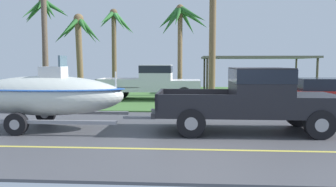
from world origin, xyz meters
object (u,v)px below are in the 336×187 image
at_px(pickup_truck_towing, 257,97).
at_px(carport_awning, 256,58).
at_px(palm_tree_near_right, 115,30).
at_px(palm_tree_far_right, 44,18).
at_px(parked_sedan_near, 331,95).
at_px(boat_on_trailer, 46,95).
at_px(parked_pickup_background, 156,81).
at_px(utility_pole, 44,22).
at_px(palm_tree_near_left, 78,35).
at_px(palm_tree_far_left, 181,24).

distance_m(pickup_truck_towing, carport_awning, 13.63).
xyz_separation_m(carport_awning, palm_tree_near_right, (-9.80, 0.14, 2.00)).
bearing_deg(palm_tree_far_right, carport_awning, 7.75).
distance_m(palm_tree_near_right, palm_tree_far_right, 4.77).
height_order(parked_sedan_near, palm_tree_near_right, palm_tree_near_right).
height_order(parked_sedan_near, palm_tree_far_right, palm_tree_far_right).
bearing_deg(pickup_truck_towing, boat_on_trailer, 180.00).
bearing_deg(boat_on_trailer, carport_awning, 56.12).
relative_size(parked_pickup_background, palm_tree_far_right, 0.91).
distance_m(boat_on_trailer, palm_tree_far_right, 13.10).
xyz_separation_m(boat_on_trailer, utility_pole, (-2.01, 4.56, 2.80)).
bearing_deg(palm_tree_far_right, utility_pole, -65.64).
relative_size(palm_tree_near_left, palm_tree_near_right, 0.89).
bearing_deg(pickup_truck_towing, palm_tree_near_right, 118.38).
height_order(carport_awning, utility_pole, utility_pole).
height_order(pickup_truck_towing, boat_on_trailer, boat_on_trailer).
height_order(pickup_truck_towing, palm_tree_near_right, palm_tree_near_right).
height_order(pickup_truck_towing, palm_tree_far_left, palm_tree_far_left).
distance_m(boat_on_trailer, utility_pole, 5.71).
bearing_deg(palm_tree_near_right, palm_tree_near_left, -132.94).
xyz_separation_m(palm_tree_near_right, palm_tree_far_right, (-4.27, -2.05, 0.57)).
xyz_separation_m(palm_tree_near_left, palm_tree_near_right, (1.97, 2.12, 0.53)).
xyz_separation_m(pickup_truck_towing, utility_pole, (-8.44, 4.56, 2.80)).
height_order(pickup_truck_towing, carport_awning, carport_awning).
distance_m(carport_awning, palm_tree_near_right, 10.00).
height_order(palm_tree_near_left, palm_tree_far_left, palm_tree_far_left).
distance_m(boat_on_trailer, parked_pickup_background, 8.42).
xyz_separation_m(parked_sedan_near, palm_tree_far_right, (-15.64, 6.62, 4.26)).
xyz_separation_m(parked_pickup_background, palm_tree_near_right, (-3.43, 5.45, 3.31)).
bearing_deg(palm_tree_far_left, carport_awning, 30.37).
bearing_deg(boat_on_trailer, parked_pickup_background, 72.11).
xyz_separation_m(palm_tree_near_right, utility_pole, (-1.16, -8.91, -0.52)).
relative_size(parked_sedan_near, utility_pole, 0.61).
xyz_separation_m(parked_pickup_background, palm_tree_near_left, (-5.40, 3.34, 2.78)).
relative_size(palm_tree_far_right, utility_pole, 0.85).
bearing_deg(parked_pickup_background, carport_awning, 39.87).
xyz_separation_m(parked_sedan_near, palm_tree_far_left, (-6.67, 5.55, 3.72)).
height_order(pickup_truck_towing, utility_pole, utility_pole).
distance_m(palm_tree_near_left, palm_tree_near_right, 2.94).
distance_m(parked_sedan_near, palm_tree_near_left, 15.20).
height_order(carport_awning, palm_tree_near_left, palm_tree_near_left).
xyz_separation_m(palm_tree_near_left, palm_tree_far_right, (-2.30, 0.06, 1.09)).
relative_size(palm_tree_far_left, utility_pole, 0.75).
relative_size(palm_tree_far_left, palm_tree_far_right, 0.88).
height_order(pickup_truck_towing, parked_pickup_background, parked_pickup_background).
bearing_deg(utility_pole, boat_on_trailer, -66.23).
relative_size(boat_on_trailer, parked_pickup_background, 1.04).
relative_size(carport_awning, palm_tree_near_right, 1.25).
xyz_separation_m(pickup_truck_towing, palm_tree_far_left, (-2.57, 10.34, 3.34)).
bearing_deg(boat_on_trailer, palm_tree_far_left, 69.55).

